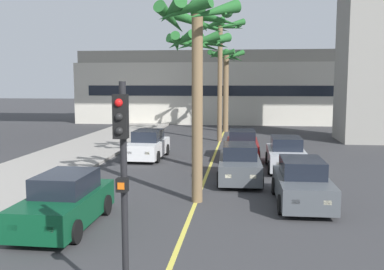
{
  "coord_description": "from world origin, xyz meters",
  "views": [
    {
      "loc": [
        1.6,
        0.17,
        4.18
      ],
      "look_at": [
        0.0,
        14.0,
        2.51
      ],
      "focal_mm": 41.27,
      "sensor_mm": 36.0,
      "label": 1
    }
  ],
  "objects_px": {
    "car_queue_sixth": "(286,155)",
    "palm_tree_near_median": "(198,60)",
    "car_queue_fifth": "(148,145)",
    "car_queue_front": "(302,184)",
    "car_queue_second": "(65,202)",
    "palm_tree_far_median": "(226,67)",
    "palm_tree_farthest_median": "(197,39)",
    "traffic_light_median_near": "(123,167)",
    "car_queue_third": "(239,164)",
    "palm_tree_mid_median": "(221,40)",
    "car_queue_fourth": "(242,146)"
  },
  "relations": [
    {
      "from": "car_queue_fourth",
      "to": "car_queue_sixth",
      "type": "xyz_separation_m",
      "value": [
        2.11,
        -2.78,
        0.0
      ]
    },
    {
      "from": "car_queue_second",
      "to": "car_queue_sixth",
      "type": "xyz_separation_m",
      "value": [
        7.2,
        9.4,
        0.0
      ]
    },
    {
      "from": "car_queue_third",
      "to": "palm_tree_far_median",
      "type": "xyz_separation_m",
      "value": [
        -1.35,
        18.83,
        4.7
      ]
    },
    {
      "from": "car_queue_fourth",
      "to": "car_queue_fifth",
      "type": "bearing_deg",
      "value": -174.1
    },
    {
      "from": "traffic_light_median_near",
      "to": "palm_tree_farthest_median",
      "type": "relative_size",
      "value": 0.6
    },
    {
      "from": "car_queue_fourth",
      "to": "palm_tree_mid_median",
      "type": "distance_m",
      "value": 9.7
    },
    {
      "from": "car_queue_third",
      "to": "car_queue_front",
      "type": "bearing_deg",
      "value": -57.47
    },
    {
      "from": "car_queue_second",
      "to": "car_queue_fifth",
      "type": "distance_m",
      "value": 11.65
    },
    {
      "from": "car_queue_fifth",
      "to": "palm_tree_farthest_median",
      "type": "xyz_separation_m",
      "value": [
        3.62,
        -8.55,
        4.91
      ]
    },
    {
      "from": "palm_tree_far_median",
      "to": "car_queue_second",
      "type": "bearing_deg",
      "value": -98.12
    },
    {
      "from": "car_queue_fifth",
      "to": "car_queue_sixth",
      "type": "xyz_separation_m",
      "value": [
        7.29,
        -2.25,
        0.0
      ]
    },
    {
      "from": "car_queue_third",
      "to": "car_queue_fifth",
      "type": "height_order",
      "value": "same"
    },
    {
      "from": "car_queue_sixth",
      "to": "palm_tree_near_median",
      "type": "relative_size",
      "value": 0.62
    },
    {
      "from": "car_queue_front",
      "to": "palm_tree_far_median",
      "type": "bearing_deg",
      "value": 99.01
    },
    {
      "from": "car_queue_fourth",
      "to": "palm_tree_mid_median",
      "type": "bearing_deg",
      "value": 102.65
    },
    {
      "from": "car_queue_front",
      "to": "palm_tree_mid_median",
      "type": "relative_size",
      "value": 0.48
    },
    {
      "from": "car_queue_fourth",
      "to": "traffic_light_median_near",
      "type": "relative_size",
      "value": 0.98
    },
    {
      "from": "car_queue_third",
      "to": "palm_tree_farthest_median",
      "type": "distance_m",
      "value": 6.22
    },
    {
      "from": "car_queue_fifth",
      "to": "palm_tree_near_median",
      "type": "relative_size",
      "value": 0.62
    },
    {
      "from": "car_queue_fourth",
      "to": "palm_tree_mid_median",
      "type": "xyz_separation_m",
      "value": [
        -1.6,
        7.12,
        6.39
      ]
    },
    {
      "from": "car_queue_fourth",
      "to": "palm_tree_far_median",
      "type": "distance_m",
      "value": 14.16
    },
    {
      "from": "car_queue_fourth",
      "to": "traffic_light_median_near",
      "type": "distance_m",
      "value": 16.99
    },
    {
      "from": "car_queue_second",
      "to": "traffic_light_median_near",
      "type": "distance_m",
      "value": 5.83
    },
    {
      "from": "palm_tree_farthest_median",
      "to": "car_queue_sixth",
      "type": "bearing_deg",
      "value": 59.83
    },
    {
      "from": "car_queue_sixth",
      "to": "car_queue_fifth",
      "type": "bearing_deg",
      "value": 162.87
    },
    {
      "from": "car_queue_second",
      "to": "car_queue_fifth",
      "type": "height_order",
      "value": "same"
    },
    {
      "from": "car_queue_fifth",
      "to": "car_queue_second",
      "type": "bearing_deg",
      "value": -89.55
    },
    {
      "from": "car_queue_sixth",
      "to": "palm_tree_farthest_median",
      "type": "relative_size",
      "value": 0.59
    },
    {
      "from": "car_queue_sixth",
      "to": "palm_tree_mid_median",
      "type": "xyz_separation_m",
      "value": [
        -3.71,
        9.9,
        6.39
      ]
    },
    {
      "from": "car_queue_third",
      "to": "car_queue_sixth",
      "type": "xyz_separation_m",
      "value": [
        2.21,
        2.77,
        0.0
      ]
    },
    {
      "from": "car_queue_fifth",
      "to": "car_queue_sixth",
      "type": "distance_m",
      "value": 7.62
    },
    {
      "from": "car_queue_third",
      "to": "car_queue_sixth",
      "type": "height_order",
      "value": "same"
    },
    {
      "from": "car_queue_fifth",
      "to": "palm_tree_farthest_median",
      "type": "distance_m",
      "value": 10.5
    },
    {
      "from": "palm_tree_mid_median",
      "to": "car_queue_fifth",
      "type": "bearing_deg",
      "value": -115.04
    },
    {
      "from": "car_queue_second",
      "to": "car_queue_third",
      "type": "relative_size",
      "value": 0.99
    },
    {
      "from": "car_queue_fourth",
      "to": "palm_tree_near_median",
      "type": "xyz_separation_m",
      "value": [
        -2.16,
        -2.68,
        4.52
      ]
    },
    {
      "from": "car_queue_front",
      "to": "car_queue_fifth",
      "type": "xyz_separation_m",
      "value": [
        -7.25,
        8.42,
        0.0
      ]
    },
    {
      "from": "car_queue_front",
      "to": "palm_tree_farthest_median",
      "type": "distance_m",
      "value": 6.1
    },
    {
      "from": "traffic_light_median_near",
      "to": "palm_tree_farthest_median",
      "type": "bearing_deg",
      "value": 86.24
    },
    {
      "from": "car_queue_sixth",
      "to": "palm_tree_near_median",
      "type": "height_order",
      "value": "palm_tree_near_median"
    },
    {
      "from": "traffic_light_median_near",
      "to": "car_queue_fourth",
      "type": "bearing_deg",
      "value": 83.0
    },
    {
      "from": "car_queue_third",
      "to": "car_queue_fourth",
      "type": "height_order",
      "value": "same"
    },
    {
      "from": "palm_tree_far_median",
      "to": "car_queue_third",
      "type": "bearing_deg",
      "value": -85.89
    },
    {
      "from": "palm_tree_mid_median",
      "to": "car_queue_sixth",
      "type": "bearing_deg",
      "value": -69.46
    },
    {
      "from": "car_queue_second",
      "to": "palm_tree_far_median",
      "type": "distance_m",
      "value": 26.15
    },
    {
      "from": "car_queue_front",
      "to": "car_queue_sixth",
      "type": "relative_size",
      "value": 1.0
    },
    {
      "from": "traffic_light_median_near",
      "to": "car_queue_sixth",
      "type": "bearing_deg",
      "value": 73.38
    },
    {
      "from": "traffic_light_median_near",
      "to": "palm_tree_mid_median",
      "type": "distance_m",
      "value": 24.27
    },
    {
      "from": "car_queue_front",
      "to": "palm_tree_near_median",
      "type": "relative_size",
      "value": 0.62
    },
    {
      "from": "palm_tree_mid_median",
      "to": "palm_tree_far_median",
      "type": "xyz_separation_m",
      "value": [
        0.15,
        6.16,
        -1.7
      ]
    }
  ]
}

